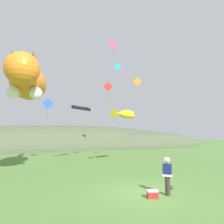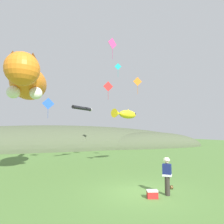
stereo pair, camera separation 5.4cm
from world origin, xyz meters
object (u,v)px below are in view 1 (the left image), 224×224
picnic_cooler (153,194)px  kite_giant_cat (27,82)px  kite_spool (171,187)px  festival_attendant (167,175)px  kite_diamond_orange (137,82)px  kite_diamond_pink (112,44)px  kite_diamond_red (108,87)px  kite_fish_windsock (125,114)px  kite_tube_streamer (82,108)px  kite_diamond_teal (118,67)px  kite_diamond_blue (48,104)px

picnic_cooler → kite_giant_cat: size_ratio=0.06×
kite_spool → festival_attendant: bearing=-137.2°
kite_spool → kite_diamond_orange: kite_diamond_orange is taller
picnic_cooler → kite_diamond_pink: (1.10, 7.42, 10.53)m
kite_diamond_red → kite_giant_cat: bearing=-152.7°
kite_spool → picnic_cooler: picnic_cooler is taller
kite_fish_windsock → festival_attendant: bearing=-105.1°
kite_giant_cat → kite_tube_streamer: size_ratio=3.65×
kite_spool → picnic_cooler: bearing=-154.3°
festival_attendant → kite_giant_cat: (-6.50, 8.04, 5.83)m
kite_diamond_orange → kite_giant_cat: bearing=-169.5°
festival_attendant → kite_giant_cat: kite_giant_cat is taller
kite_spool → kite_tube_streamer: bearing=99.2°
kite_spool → kite_diamond_red: 14.04m
kite_tube_streamer → kite_diamond_teal: kite_diamond_teal is taller
kite_diamond_pink → kite_diamond_red: (1.54, 4.94, -2.64)m
kite_diamond_orange → kite_diamond_blue: 9.68m
kite_tube_streamer → kite_diamond_red: kite_diamond_red is taller
kite_tube_streamer → kite_diamond_red: (2.83, -0.35, 2.53)m
picnic_cooler → kite_diamond_red: (2.64, 12.36, 7.89)m
kite_diamond_orange → kite_diamond_blue: kite_diamond_orange is taller
kite_diamond_blue → kite_diamond_red: 6.72m
kite_diamond_pink → kite_diamond_blue: size_ratio=0.90×
kite_fish_windsock → kite_diamond_teal: bearing=76.4°
kite_diamond_orange → kite_diamond_teal: bearing=99.5°
kite_diamond_pink → kite_diamond_orange: size_ratio=1.04×
festival_attendant → kite_tube_streamer: kite_tube_streamer is taller
kite_diamond_orange → kite_diamond_teal: kite_diamond_teal is taller
kite_diamond_pink → kite_diamond_orange: (4.00, 2.66, -2.38)m
festival_attendant → kite_diamond_red: size_ratio=0.87×
festival_attendant → kite_diamond_blue: kite_diamond_blue is taller
festival_attendant → kite_diamond_blue: (-4.52, 13.51, 5.00)m
kite_fish_windsock → kite_diamond_teal: size_ratio=1.89×
kite_diamond_red → kite_diamond_blue: bearing=169.0°
kite_diamond_teal → kite_diamond_red: size_ratio=0.86×
kite_fish_windsock → kite_diamond_blue: kite_diamond_blue is taller
kite_giant_cat → kite_fish_windsock: kite_giant_cat is taller
kite_spool → kite_diamond_teal: bearing=78.0°
picnic_cooler → kite_tube_streamer: bearing=90.8°
kite_diamond_teal → kite_fish_windsock: bearing=-103.6°
kite_spool → kite_diamond_blue: 15.01m
festival_attendant → kite_diamond_red: 14.31m
kite_giant_cat → kite_diamond_red: bearing=27.3°
kite_diamond_teal → kite_spool: bearing=-102.0°
kite_spool → kite_giant_cat: bearing=135.3°
kite_spool → kite_diamond_teal: size_ratio=0.11×
kite_spool → kite_tube_streamer: (-1.93, 11.87, 5.43)m
festival_attendant → kite_diamond_orange: kite_diamond_orange is taller
kite_giant_cat → kite_diamond_pink: (6.70, -0.68, 3.92)m
kite_fish_windsock → kite_spool: bearing=-101.3°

